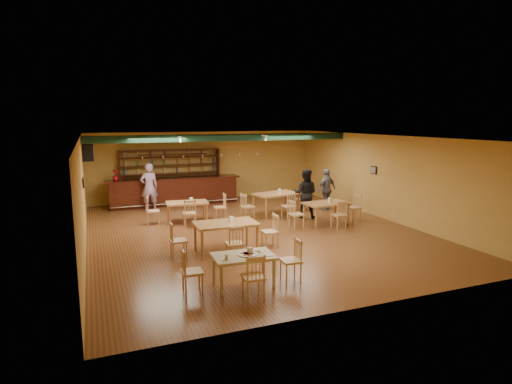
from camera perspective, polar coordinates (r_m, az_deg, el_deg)
name	(u,v)px	position (r m, az deg, el deg)	size (l,w,h in m)	color
floor	(253,231)	(13.66, -0.44, -5.25)	(12.00, 12.00, 0.00)	brown
ceiling_beam	(226,138)	(15.85, -4.11, 7.33)	(10.00, 0.30, 0.25)	black
track_rail_left	(174,136)	(15.99, -10.98, 7.45)	(0.05, 2.50, 0.05)	white
track_rail_right	(255,135)	(16.87, -0.15, 7.74)	(0.05, 2.50, 0.05)	white
ac_unit	(88,153)	(16.56, -21.73, 4.97)	(0.34, 0.70, 0.48)	white
picture_left	(83,183)	(13.44, -22.28, 1.17)	(0.04, 0.34, 0.28)	black
picture_right	(374,170)	(16.17, 15.59, 2.89)	(0.04, 0.34, 0.28)	black
bar_counter	(174,191)	(18.00, -10.96, 0.09)	(5.51, 0.85, 1.13)	#33100A
back_bar_hutch	(171,176)	(18.53, -11.38, 2.15)	(4.26, 0.40, 2.28)	#33100A
poinsettia	(115,175)	(17.62, -18.44, 2.15)	(0.25, 0.25, 0.45)	#AB0F1C
dining_table_a	(187,212)	(14.93, -9.24, -2.67)	(1.42, 0.85, 0.71)	#A46E3A
dining_table_b	(276,204)	(15.85, 2.74, -1.62)	(1.64, 0.98, 0.82)	#A46E3A
dining_table_c	(226,237)	(11.44, -4.08, -6.13)	(1.65, 0.99, 0.82)	#A46E3A
dining_table_d	(326,213)	(14.68, 9.42, -2.83)	(1.49, 0.89, 0.74)	#A46E3A
near_table	(243,271)	(9.20, -1.70, -10.55)	(1.30, 0.84, 0.70)	tan
pizza_tray	(248,254)	(9.12, -1.15, -8.39)	(0.40, 0.40, 0.01)	silver
parmesan_shaker	(227,257)	(8.82, -3.99, -8.72)	(0.07, 0.07, 0.11)	#EAE5C6
napkin_stack	(254,250)	(9.36, -0.21, -7.85)	(0.20, 0.15, 0.03)	white
pizza_server	(253,252)	(9.20, -0.43, -8.15)	(0.32, 0.09, 0.00)	silver
side_plate	(269,255)	(9.10, 1.75, -8.43)	(0.22, 0.22, 0.01)	white
patron_bar	(149,187)	(16.97, -14.20, 0.63)	(0.68, 0.45, 1.86)	#904AA1
patron_right_a	(305,193)	(15.40, 6.69, -0.19)	(0.87, 0.68, 1.78)	black
patron_right_b	(327,189)	(16.88, 9.50, 0.36)	(0.96, 0.40, 1.63)	slate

